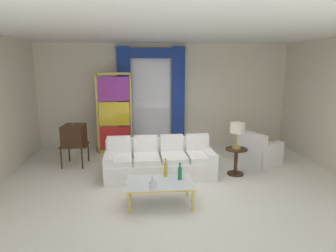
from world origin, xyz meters
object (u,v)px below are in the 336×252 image
at_px(peacock_figurine, 126,150).
at_px(bottle_amber_squat, 180,173).
at_px(couch_white_long, 160,162).
at_px(armchair_white, 258,152).
at_px(coffee_table, 160,184).
at_px(bottle_blue_decanter, 166,169).
at_px(round_side_table, 236,159).
at_px(table_lamp_brass, 237,129).
at_px(stained_glass_divider, 114,116).
at_px(vintage_tv, 74,136).
at_px(bottle_crystal_tall, 153,184).

bearing_deg(peacock_figurine, bottle_amber_squat, -67.13).
distance_m(couch_white_long, armchair_white, 2.53).
distance_m(coffee_table, bottle_blue_decanter, 0.32).
height_order(couch_white_long, peacock_figurine, couch_white_long).
relative_size(armchair_white, round_side_table, 1.83).
relative_size(coffee_table, table_lamp_brass, 1.96).
height_order(bottle_blue_decanter, bottle_amber_squat, bottle_blue_decanter).
bearing_deg(armchair_white, stained_glass_divider, 162.09).
height_order(bottle_amber_squat, table_lamp_brass, table_lamp_brass).
bearing_deg(table_lamp_brass, bottle_blue_decanter, -147.82).
height_order(coffee_table, bottle_blue_decanter, bottle_blue_decanter).
distance_m(vintage_tv, table_lamp_brass, 3.80).
height_order(bottle_blue_decanter, round_side_table, bottle_blue_decanter).
bearing_deg(table_lamp_brass, peacock_figurine, 150.70).
bearing_deg(vintage_tv, coffee_table, -48.99).
relative_size(bottle_blue_decanter, bottle_crystal_tall, 1.58).
bearing_deg(peacock_figurine, round_side_table, -29.30).
bearing_deg(vintage_tv, table_lamp_brass, -14.45).
bearing_deg(bottle_amber_squat, table_lamp_brass, 40.11).
distance_m(bottle_blue_decanter, round_side_table, 1.94).
xyz_separation_m(vintage_tv, stained_glass_divider, (0.88, 0.90, 0.33)).
distance_m(vintage_tv, stained_glass_divider, 1.30).
distance_m(couch_white_long, vintage_tv, 2.20).
height_order(vintage_tv, round_side_table, vintage_tv).
xyz_separation_m(couch_white_long, coffee_table, (-0.07, -1.37, 0.07)).
height_order(peacock_figurine, round_side_table, round_side_table).
xyz_separation_m(stained_glass_divider, peacock_figurine, (0.31, -0.46, -0.84)).
bearing_deg(stained_glass_divider, couch_white_long, -57.40).
xyz_separation_m(couch_white_long, bottle_crystal_tall, (-0.20, -1.63, 0.18)).
bearing_deg(bottle_blue_decanter, table_lamp_brass, 32.18).
bearing_deg(table_lamp_brass, coffee_table, -144.18).
bearing_deg(armchair_white, bottle_blue_decanter, -144.58).
bearing_deg(bottle_crystal_tall, armchair_white, 39.71).
relative_size(bottle_amber_squat, table_lamp_brass, 0.54).
bearing_deg(round_side_table, vintage_tv, 165.55).
bearing_deg(round_side_table, bottle_crystal_tall, -141.03).
relative_size(bottle_crystal_tall, table_lamp_brass, 0.38).
bearing_deg(bottle_crystal_tall, table_lamp_brass, 38.97).
relative_size(coffee_table, bottle_blue_decanter, 3.25).
distance_m(couch_white_long, round_side_table, 1.68).
distance_m(bottle_crystal_tall, peacock_figurine, 2.99).
distance_m(bottle_amber_squat, armchair_white, 2.88).
relative_size(vintage_tv, round_side_table, 2.26).
bearing_deg(coffee_table, peacock_figurine, 105.38).
bearing_deg(bottle_crystal_tall, coffee_table, 63.28).
distance_m(bottle_crystal_tall, armchair_white, 3.47).
distance_m(bottle_crystal_tall, table_lamp_brass, 2.48).
bearing_deg(bottle_amber_squat, peacock_figurine, 112.87).
height_order(coffee_table, table_lamp_brass, table_lamp_brass).
height_order(couch_white_long, table_lamp_brass, table_lamp_brass).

